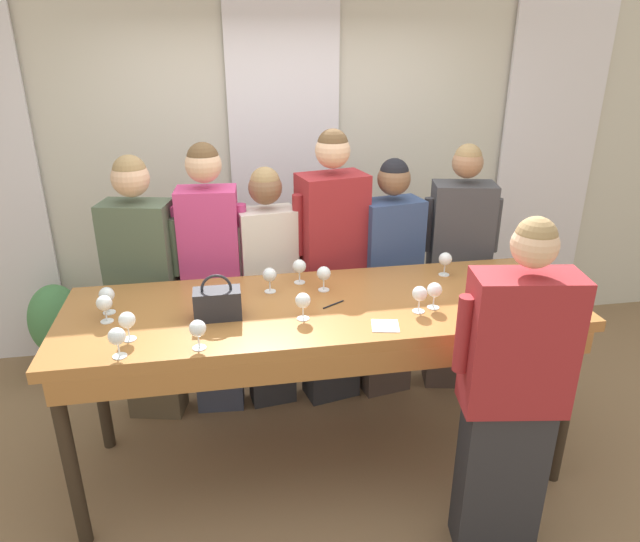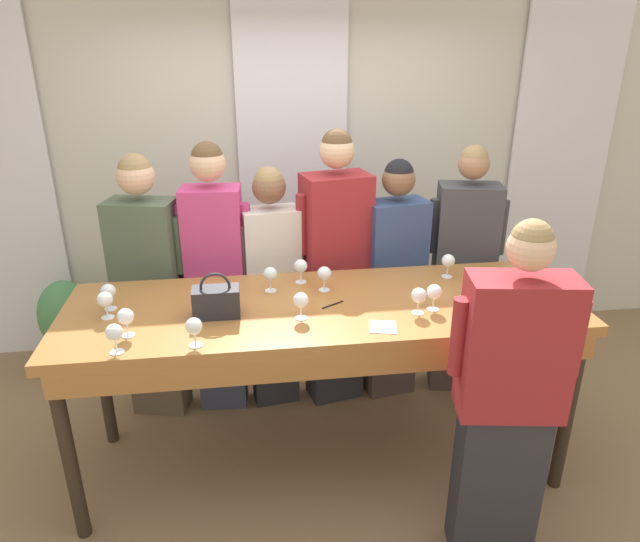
% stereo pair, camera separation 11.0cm
% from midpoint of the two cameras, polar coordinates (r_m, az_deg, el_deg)
% --- Properties ---
extents(ground_plane, '(18.00, 18.00, 0.00)m').
position_cam_midpoint_polar(ground_plane, '(3.61, -0.66, -18.43)').
color(ground_plane, '#846647').
extents(wall_back, '(12.00, 0.06, 2.80)m').
position_cam_midpoint_polar(wall_back, '(4.50, -4.30, 10.04)').
color(wall_back, beige).
rests_on(wall_back, ground_plane).
extents(curtain_panel_center, '(0.82, 0.03, 2.69)m').
position_cam_midpoint_polar(curtain_panel_center, '(4.45, -4.19, 9.16)').
color(curtain_panel_center, white).
rests_on(curtain_panel_center, ground_plane).
extents(curtain_panel_right, '(0.82, 0.03, 2.69)m').
position_cam_midpoint_polar(curtain_panel_right, '(5.14, 21.01, 9.55)').
color(curtain_panel_right, white).
rests_on(curtain_panel_right, ground_plane).
extents(tasting_bar, '(2.71, 0.89, 1.05)m').
position_cam_midpoint_polar(tasting_bar, '(3.05, -0.67, -5.03)').
color(tasting_bar, '#9E6633').
rests_on(tasting_bar, ground_plane).
extents(wine_bottle, '(0.08, 0.08, 0.33)m').
position_cam_midpoint_polar(wine_bottle, '(3.02, 19.98, -2.37)').
color(wine_bottle, black).
rests_on(wine_bottle, tasting_bar).
extents(handbag, '(0.23, 0.13, 0.24)m').
position_cam_midpoint_polar(handbag, '(2.90, -11.29, -3.15)').
color(handbag, '#232328').
rests_on(handbag, tasting_bar).
extents(wine_glass_front_left, '(0.08, 0.08, 0.14)m').
position_cam_midpoint_polar(wine_glass_front_left, '(2.80, -19.81, -4.71)').
color(wine_glass_front_left, white).
rests_on(wine_glass_front_left, tasting_bar).
extents(wine_glass_front_mid, '(0.08, 0.08, 0.14)m').
position_cam_midpoint_polar(wine_glass_front_mid, '(2.83, -2.84, -3.05)').
color(wine_glass_front_mid, white).
rests_on(wine_glass_front_mid, tasting_bar).
extents(wine_glass_front_right, '(0.08, 0.08, 0.14)m').
position_cam_midpoint_polar(wine_glass_front_right, '(3.10, -21.51, -2.29)').
color(wine_glass_front_right, white).
rests_on(wine_glass_front_right, tasting_bar).
extents(wine_glass_center_left, '(0.08, 0.08, 0.14)m').
position_cam_midpoint_polar(wine_glass_center_left, '(3.25, -3.05, 0.40)').
color(wine_glass_center_left, white).
rests_on(wine_glass_center_left, tasting_bar).
extents(wine_glass_center_mid, '(0.08, 0.08, 0.14)m').
position_cam_midpoint_polar(wine_glass_center_mid, '(3.42, 11.52, 1.13)').
color(wine_glass_center_mid, white).
rests_on(wine_glass_center_mid, tasting_bar).
extents(wine_glass_center_right, '(0.08, 0.08, 0.14)m').
position_cam_midpoint_polar(wine_glass_center_right, '(2.68, -20.77, -6.20)').
color(wine_glass_center_right, white).
rests_on(wine_glass_center_right, tasting_bar).
extents(wine_glass_back_left, '(0.08, 0.08, 0.14)m').
position_cam_midpoint_polar(wine_glass_back_left, '(2.64, -13.32, -5.68)').
color(wine_glass_back_left, white).
rests_on(wine_glass_back_left, tasting_bar).
extents(wine_glass_back_mid, '(0.08, 0.08, 0.14)m').
position_cam_midpoint_polar(wine_glass_back_mid, '(3.15, -0.62, -0.30)').
color(wine_glass_back_mid, white).
rests_on(wine_glass_back_mid, tasting_bar).
extents(wine_glass_back_right, '(0.08, 0.08, 0.14)m').
position_cam_midpoint_polar(wine_glass_back_right, '(2.99, 10.34, -1.94)').
color(wine_glass_back_right, white).
rests_on(wine_glass_back_right, tasting_bar).
extents(wine_glass_near_host, '(0.08, 0.08, 0.14)m').
position_cam_midpoint_polar(wine_glass_near_host, '(2.94, 8.87, -2.32)').
color(wine_glass_near_host, white).
rests_on(wine_glass_near_host, tasting_bar).
extents(wine_glass_by_bottle, '(0.08, 0.08, 0.14)m').
position_cam_midpoint_polar(wine_glass_by_bottle, '(3.14, -6.06, -0.47)').
color(wine_glass_by_bottle, white).
rests_on(wine_glass_by_bottle, tasting_bar).
extents(wine_glass_by_handbag, '(0.08, 0.08, 0.14)m').
position_cam_midpoint_polar(wine_glass_by_handbag, '(3.01, -21.75, -3.09)').
color(wine_glass_by_handbag, white).
rests_on(wine_glass_by_handbag, tasting_bar).
extents(napkin, '(0.16, 0.16, 0.00)m').
position_cam_midpoint_polar(napkin, '(2.81, 5.42, -5.49)').
color(napkin, white).
rests_on(napkin, tasting_bar).
extents(pen, '(0.13, 0.08, 0.01)m').
position_cam_midpoint_polar(pen, '(3.01, 0.31, -3.37)').
color(pen, black).
rests_on(pen, tasting_bar).
extents(guest_olive_jacket, '(0.52, 0.33, 1.74)m').
position_cam_midpoint_polar(guest_olive_jacket, '(3.73, -17.94, -1.75)').
color(guest_olive_jacket, brown).
rests_on(guest_olive_jacket, ground_plane).
extents(guest_pink_top, '(0.47, 0.26, 1.80)m').
position_cam_midpoint_polar(guest_pink_top, '(3.67, -11.57, -0.75)').
color(guest_pink_top, '#383D51').
rests_on(guest_pink_top, ground_plane).
extents(guest_cream_sweater, '(0.47, 0.26, 1.64)m').
position_cam_midpoint_polar(guest_cream_sweater, '(3.70, -5.99, -1.49)').
color(guest_cream_sweater, '#28282D').
rests_on(guest_cream_sweater, ground_plane).
extents(guest_striped_shirt, '(0.53, 0.35, 1.86)m').
position_cam_midpoint_polar(guest_striped_shirt, '(3.72, 0.33, 0.13)').
color(guest_striped_shirt, '#28282D').
rests_on(guest_striped_shirt, ground_plane).
extents(guest_navy_coat, '(0.50, 0.29, 1.67)m').
position_cam_midpoint_polar(guest_navy_coat, '(3.84, 6.10, -0.65)').
color(guest_navy_coat, '#473833').
rests_on(guest_navy_coat, ground_plane).
extents(guest_beige_cap, '(0.51, 0.33, 1.74)m').
position_cam_midpoint_polar(guest_beige_cap, '(3.98, 12.78, 0.15)').
color(guest_beige_cap, '#473833').
rests_on(guest_beige_cap, ground_plane).
extents(host_pouring, '(0.57, 0.29, 1.71)m').
position_cam_midpoint_polar(host_pouring, '(2.74, 17.51, -11.84)').
color(host_pouring, '#28282D').
rests_on(host_pouring, ground_plane).
extents(potted_plant, '(0.38, 0.38, 0.73)m').
position_cam_midpoint_polar(potted_plant, '(4.61, -25.37, -4.98)').
color(potted_plant, '#935B3D').
rests_on(potted_plant, ground_plane).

